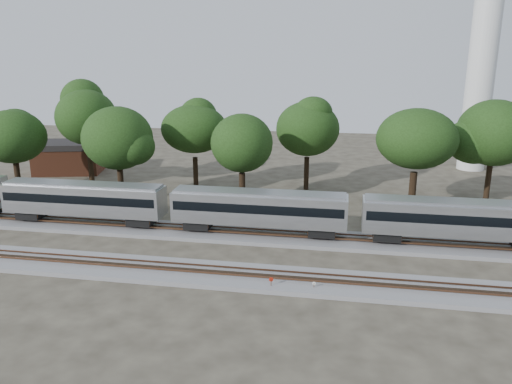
# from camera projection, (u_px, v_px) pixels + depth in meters

# --- Properties ---
(ground) EXTENTS (160.00, 160.00, 0.00)m
(ground) POSITION_uv_depth(u_px,v_px,m) (229.00, 259.00, 46.46)
(ground) COLOR #383328
(ground) RESTS_ON ground
(track_far) EXTENTS (160.00, 5.00, 0.73)m
(track_far) POSITION_uv_depth(u_px,v_px,m) (242.00, 235.00, 52.10)
(track_far) COLOR slate
(track_far) RESTS_ON ground
(track_near) EXTENTS (160.00, 5.00, 0.73)m
(track_near) POSITION_uv_depth(u_px,v_px,m) (218.00, 275.00, 42.61)
(track_near) COLOR slate
(track_near) RESTS_ON ground
(train) EXTENTS (112.50, 3.21, 4.74)m
(train) POSITION_uv_depth(u_px,v_px,m) (356.00, 212.00, 49.33)
(train) COLOR silver
(train) RESTS_ON ground
(switch_stand_red) EXTENTS (0.35, 0.14, 1.12)m
(switch_stand_red) POSITION_uv_depth(u_px,v_px,m) (271.00, 282.00, 40.09)
(switch_stand_red) COLOR #512D19
(switch_stand_red) RESTS_ON ground
(switch_stand_white) EXTENTS (0.28, 0.06, 0.87)m
(switch_stand_white) POSITION_uv_depth(u_px,v_px,m) (314.00, 285.00, 39.86)
(switch_stand_white) COLOR #512D19
(switch_stand_white) RESTS_ON ground
(switch_lever) EXTENTS (0.56, 0.41, 0.30)m
(switch_lever) POSITION_uv_depth(u_px,v_px,m) (316.00, 292.00, 39.62)
(switch_lever) COLOR #512D19
(switch_lever) RESTS_ON ground
(brick_building) EXTENTS (11.62, 9.42, 4.90)m
(brick_building) POSITION_uv_depth(u_px,v_px,m) (69.00, 157.00, 80.12)
(brick_building) COLOR brown
(brick_building) RESTS_ON ground
(tree_0) EXTENTS (7.93, 7.93, 11.18)m
(tree_0) POSITION_uv_depth(u_px,v_px,m) (12.00, 137.00, 66.38)
(tree_0) COLOR black
(tree_0) RESTS_ON ground
(tree_1) EXTENTS (10.23, 10.23, 14.42)m
(tree_1) POSITION_uv_depth(u_px,v_px,m) (86.00, 117.00, 68.30)
(tree_1) COLOR black
(tree_1) RESTS_ON ground
(tree_2) EXTENTS (8.48, 8.48, 11.96)m
(tree_2) POSITION_uv_depth(u_px,v_px,m) (117.00, 138.00, 61.82)
(tree_2) COLOR black
(tree_2) RESTS_ON ground
(tree_3) EXTENTS (8.71, 8.71, 12.28)m
(tree_3) POSITION_uv_depth(u_px,v_px,m) (194.00, 129.00, 67.91)
(tree_3) COLOR black
(tree_3) RESTS_ON ground
(tree_4) EXTENTS (8.18, 8.18, 11.53)m
(tree_4) POSITION_uv_depth(u_px,v_px,m) (242.00, 143.00, 60.16)
(tree_4) COLOR black
(tree_4) RESTS_ON ground
(tree_5) EXTENTS (8.71, 8.71, 12.28)m
(tree_5) POSITION_uv_depth(u_px,v_px,m) (308.00, 129.00, 68.09)
(tree_5) COLOR black
(tree_5) RESTS_ON ground
(tree_6) EXTENTS (8.92, 8.92, 12.57)m
(tree_6) POSITION_uv_depth(u_px,v_px,m) (417.00, 139.00, 58.78)
(tree_6) COLOR black
(tree_6) RESTS_ON ground
(tree_7) EXTENTS (9.16, 9.16, 12.91)m
(tree_7) POSITION_uv_depth(u_px,v_px,m) (494.00, 133.00, 61.66)
(tree_7) COLOR black
(tree_7) RESTS_ON ground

